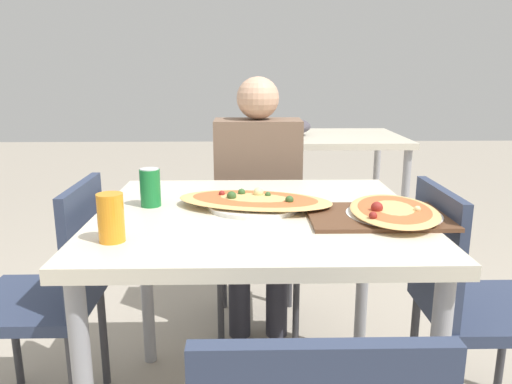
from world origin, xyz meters
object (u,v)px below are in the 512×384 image
(pizza_main, at_px, (254,201))
(drink_glass, at_px, (111,218))
(pizza_second, at_px, (394,212))
(dining_table, at_px, (257,237))
(chair_far_seated, at_px, (257,224))
(chair_side_left, at_px, (54,289))
(chair_side_right, at_px, (468,296))
(soda_can, at_px, (150,187))
(person_seated, at_px, (258,189))

(pizza_main, relative_size, drink_glass, 4.29)
(drink_glass, relative_size, pizza_second, 0.31)
(dining_table, distance_m, pizza_second, 0.43)
(chair_far_seated, relative_size, pizza_second, 2.07)
(chair_side_left, height_order, pizza_main, chair_side_left)
(dining_table, xyz_separation_m, chair_side_right, (0.69, -0.01, -0.21))
(dining_table, bearing_deg, soda_can, 167.94)
(drink_glass, bearing_deg, chair_far_seated, 69.04)
(chair_side_left, xyz_separation_m, drink_glass, (0.31, -0.35, 0.36))
(chair_side_right, height_order, pizza_main, chair_side_right)
(chair_side_right, bearing_deg, chair_far_seated, -139.61)
(dining_table, height_order, person_seated, person_seated)
(pizza_second, bearing_deg, chair_side_left, 171.90)
(chair_side_left, height_order, soda_can, soda_can)
(chair_far_seated, height_order, pizza_main, chair_far_seated)
(drink_glass, distance_m, pizza_second, 0.82)
(chair_far_seated, relative_size, chair_side_right, 1.00)
(person_seated, distance_m, pizza_second, 0.86)
(chair_side_left, xyz_separation_m, pizza_main, (0.69, -0.03, 0.31))
(chair_far_seated, distance_m, pizza_main, 0.80)
(chair_side_right, height_order, person_seated, person_seated)
(chair_far_seated, height_order, pizza_second, chair_far_seated)
(pizza_main, bearing_deg, drink_glass, -139.72)
(chair_side_right, height_order, soda_can, soda_can)
(drink_glass, bearing_deg, dining_table, 34.97)
(chair_far_seated, relative_size, drink_glass, 6.64)
(dining_table, relative_size, drink_glass, 7.85)
(chair_far_seated, height_order, soda_can, soda_can)
(dining_table, distance_m, soda_can, 0.38)
(chair_side_left, relative_size, pizza_main, 1.55)
(chair_side_right, relative_size, soda_can, 6.80)
(person_seated, height_order, soda_can, person_seated)
(chair_far_seated, height_order, drink_glass, drink_glass)
(dining_table, height_order, soda_can, soda_can)
(chair_side_right, relative_size, person_seated, 0.72)
(soda_can, bearing_deg, dining_table, -12.06)
(dining_table, distance_m, chair_far_seated, 0.81)
(person_seated, bearing_deg, soda_can, 58.63)
(chair_side_right, bearing_deg, dining_table, -90.89)
(person_seated, bearing_deg, pizza_main, 87.53)
(chair_side_right, distance_m, drink_glass, 1.17)
(pizza_main, xyz_separation_m, drink_glass, (-0.38, -0.32, 0.04))
(person_seated, xyz_separation_m, pizza_second, (0.39, -0.75, 0.11))
(person_seated, height_order, pizza_main, person_seated)
(chair_far_seated, relative_size, person_seated, 0.72)
(dining_table, bearing_deg, drink_glass, -145.03)
(chair_side_right, bearing_deg, pizza_second, -76.41)
(drink_glass, bearing_deg, person_seated, 66.83)
(chair_side_left, bearing_deg, soda_can, -90.42)
(soda_can, height_order, drink_glass, drink_glass)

